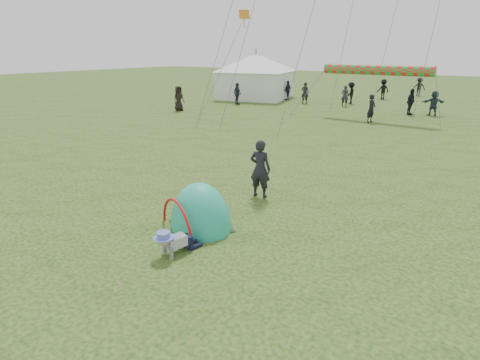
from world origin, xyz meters
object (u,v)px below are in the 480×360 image
Objects in this scene: standing_adult at (260,169)px; event_marquee at (256,75)px; crawling_toddler at (173,241)px; popup_tent at (201,226)px.

event_marquee reaches higher than standing_adult.
event_marquee is (-13.68, 24.24, 1.76)m from crawling_toddler.
crawling_toddler is 0.13× the size of event_marquee.
popup_tent is 1.31× the size of standing_adult.
event_marquee is at bearing -66.27° from standing_adult.
crawling_toddler is at bearing -51.54° from popup_tent.
popup_tent is 0.38× the size of event_marquee.
popup_tent is at bearing 120.68° from crawling_toddler.
standing_adult is (-0.29, 3.95, 0.57)m from crawling_toddler.
crawling_toddler is 4.00m from standing_adult.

